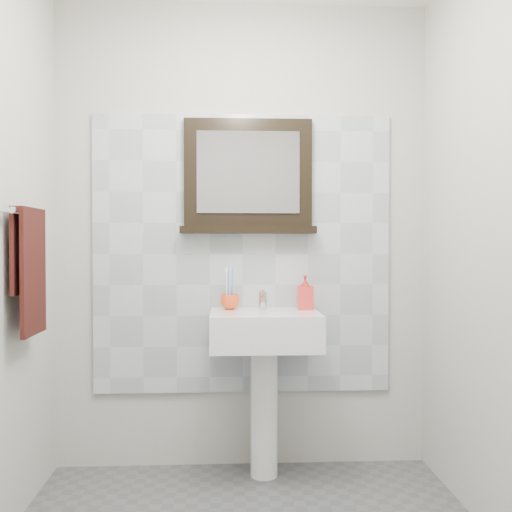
{
  "coord_description": "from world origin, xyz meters",
  "views": [
    {
      "loc": [
        -0.1,
        -2.15,
        1.21
      ],
      "look_at": [
        0.04,
        0.55,
        1.15
      ],
      "focal_mm": 42.0,
      "sensor_mm": 36.0,
      "label": 1
    }
  ],
  "objects": [
    {
      "name": "toothbrush_cup",
      "position": [
        -0.07,
        0.99,
        0.9
      ],
      "size": [
        0.12,
        0.12,
        0.08
      ],
      "primitive_type": "imported",
      "rotation": [
        0.0,
        0.0,
        -0.19
      ],
      "color": "#FF4D1E",
      "rests_on": "pedestal_sink"
    },
    {
      "name": "hand_towel",
      "position": [
        -0.94,
        0.48,
        1.13
      ],
      "size": [
        0.06,
        0.3,
        0.55
      ],
      "color": "black",
      "rests_on": "towel_bar"
    },
    {
      "name": "toothbrushes",
      "position": [
        -0.07,
        0.99,
        0.98
      ],
      "size": [
        0.05,
        0.04,
        0.21
      ],
      "color": "white",
      "rests_on": "toothbrush_cup"
    },
    {
      "name": "front_wall",
      "position": [
        0.0,
        -1.1,
        1.25
      ],
      "size": [
        2.0,
        0.01,
        2.5
      ],
      "primitive_type": "cube",
      "color": "#B8B6AF",
      "rests_on": "ground"
    },
    {
      "name": "framed_mirror",
      "position": [
        0.03,
        1.06,
        1.55
      ],
      "size": [
        0.72,
        0.11,
        0.61
      ],
      "color": "black",
      "rests_on": "back_wall"
    },
    {
      "name": "pedestal_sink",
      "position": [
        0.11,
        0.87,
        0.68
      ],
      "size": [
        0.55,
        0.44,
        0.96
      ],
      "color": "white",
      "rests_on": "ground"
    },
    {
      "name": "soap_dispenser",
      "position": [
        0.33,
        0.97,
        0.95
      ],
      "size": [
        0.08,
        0.09,
        0.18
      ],
      "primitive_type": "imported",
      "rotation": [
        0.0,
        0.0,
        -0.03
      ],
      "color": "red",
      "rests_on": "pedestal_sink"
    },
    {
      "name": "splashback",
      "position": [
        0.0,
        1.09,
        1.15
      ],
      "size": [
        1.6,
        0.02,
        1.5
      ],
      "primitive_type": "cube",
      "color": "#B1BBC0",
      "rests_on": "back_wall"
    },
    {
      "name": "towel_bar",
      "position": [
        -0.95,
        0.48,
        1.34
      ],
      "size": [
        0.07,
        0.4,
        0.03
      ],
      "color": "silver",
      "rests_on": "left_wall"
    },
    {
      "name": "back_wall",
      "position": [
        0.0,
        1.1,
        1.25
      ],
      "size": [
        2.0,
        0.01,
        2.5
      ],
      "primitive_type": "cube",
      "color": "#B8B6AF",
      "rests_on": "ground"
    }
  ]
}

